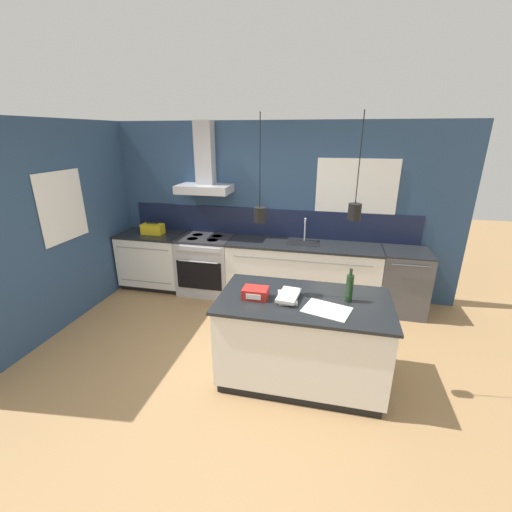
# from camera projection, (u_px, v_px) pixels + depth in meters

# --- Properties ---
(ground_plane) EXTENTS (16.00, 16.00, 0.00)m
(ground_plane) POSITION_uv_depth(u_px,v_px,m) (235.00, 363.00, 3.84)
(ground_plane) COLOR #A87F51
(ground_plane) RESTS_ON ground
(wall_back) EXTENTS (5.60, 2.22, 2.60)m
(wall_back) POSITION_uv_depth(u_px,v_px,m) (266.00, 207.00, 5.22)
(wall_back) COLOR navy
(wall_back) RESTS_ON ground_plane
(wall_left) EXTENTS (0.08, 3.80, 2.60)m
(wall_left) POSITION_uv_depth(u_px,v_px,m) (71.00, 223.00, 4.54)
(wall_left) COLOR navy
(wall_left) RESTS_ON ground_plane
(counter_run_left) EXTENTS (1.02, 0.64, 0.91)m
(counter_run_left) POSITION_uv_depth(u_px,v_px,m) (154.00, 260.00, 5.62)
(counter_run_left) COLOR black
(counter_run_left) RESTS_ON ground_plane
(counter_run_sink) EXTENTS (2.22, 0.64, 1.26)m
(counter_run_sink) POSITION_uv_depth(u_px,v_px,m) (302.00, 272.00, 5.11)
(counter_run_sink) COLOR black
(counter_run_sink) RESTS_ON ground_plane
(oven_range) EXTENTS (0.82, 0.66, 0.91)m
(oven_range) POSITION_uv_depth(u_px,v_px,m) (206.00, 265.00, 5.43)
(oven_range) COLOR #B5B5BA
(oven_range) RESTS_ON ground_plane
(dishwasher) EXTENTS (0.63, 0.65, 0.91)m
(dishwasher) POSITION_uv_depth(u_px,v_px,m) (403.00, 281.00, 4.82)
(dishwasher) COLOR #4C4C51
(dishwasher) RESTS_ON ground_plane
(kitchen_island) EXTENTS (1.67, 0.92, 0.91)m
(kitchen_island) POSITION_uv_depth(u_px,v_px,m) (302.00, 339.00, 3.47)
(kitchen_island) COLOR black
(kitchen_island) RESTS_ON ground_plane
(bottle_on_island) EXTENTS (0.07, 0.07, 0.33)m
(bottle_on_island) POSITION_uv_depth(u_px,v_px,m) (349.00, 288.00, 3.23)
(bottle_on_island) COLOR #193319
(bottle_on_island) RESTS_ON kitchen_island
(book_stack) EXTENTS (0.23, 0.35, 0.06)m
(book_stack) POSITION_uv_depth(u_px,v_px,m) (288.00, 296.00, 3.31)
(book_stack) COLOR silver
(book_stack) RESTS_ON kitchen_island
(red_supply_box) EXTENTS (0.24, 0.18, 0.10)m
(red_supply_box) POSITION_uv_depth(u_px,v_px,m) (255.00, 293.00, 3.33)
(red_supply_box) COLOR red
(red_supply_box) RESTS_ON kitchen_island
(paper_pile) EXTENTS (0.48, 0.40, 0.01)m
(paper_pile) POSITION_uv_depth(u_px,v_px,m) (327.00, 310.00, 3.11)
(paper_pile) COLOR silver
(paper_pile) RESTS_ON kitchen_island
(yellow_toolbox) EXTENTS (0.34, 0.18, 0.19)m
(yellow_toolbox) POSITION_uv_depth(u_px,v_px,m) (153.00, 229.00, 5.43)
(yellow_toolbox) COLOR gold
(yellow_toolbox) RESTS_ON counter_run_left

